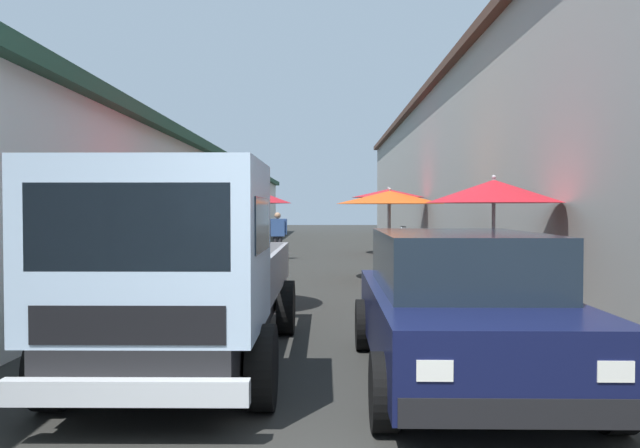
{
  "coord_description": "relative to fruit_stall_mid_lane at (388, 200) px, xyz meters",
  "views": [
    {
      "loc": [
        -2.58,
        0.13,
        1.69
      ],
      "look_at": [
        12.11,
        0.24,
        1.31
      ],
      "focal_mm": 34.15,
      "sensor_mm": 36.0,
      "label": 1
    }
  ],
  "objects": [
    {
      "name": "ground",
      "position": [
        -6.1,
        2.19,
        -1.99
      ],
      "size": [
        90.0,
        90.0,
        0.0
      ],
      "primitive_type": "plane",
      "color": "#282826"
    },
    {
      "name": "building_left_whitewash",
      "position": [
        -3.85,
        9.28,
        -0.21
      ],
      "size": [
        49.8,
        7.5,
        3.54
      ],
      "color": "silver",
      "rests_on": "ground"
    },
    {
      "name": "building_right_concrete",
      "position": [
        -3.85,
        -4.91,
        1.04
      ],
      "size": [
        49.8,
        7.5,
        6.04
      ],
      "color": "gray",
      "rests_on": "ground"
    },
    {
      "name": "fruit_stall_mid_lane",
      "position": [
        0.0,
        0.0,
        0.0
      ],
      "size": [
        2.7,
        2.7,
        2.46
      ],
      "color": "#9E9EA3",
      "rests_on": "ground"
    },
    {
      "name": "fruit_stall_far_left",
      "position": [
        -12.25,
        4.05,
        -0.3
      ],
      "size": [
        2.32,
        2.32,
        2.28
      ],
      "color": "#9E9EA3",
      "rests_on": "ground"
    },
    {
      "name": "fruit_stall_near_left",
      "position": [
        -12.58,
        -0.32,
        -0.33
      ],
      "size": [
        2.13,
        2.13,
        2.21
      ],
      "color": "#9E9EA3",
      "rests_on": "ground"
    },
    {
      "name": "fruit_stall_near_right",
      "position": [
        -8.02,
        0.75,
        -0.41
      ],
      "size": [
        2.51,
        2.51,
        2.17
      ],
      "color": "#9E9EA3",
      "rests_on": "ground"
    },
    {
      "name": "hatchback_car",
      "position": [
        -16.26,
        1.0,
        -1.25
      ],
      "size": [
        3.93,
        1.95,
        1.45
      ],
      "color": "#0F1438",
      "rests_on": "ground"
    },
    {
      "name": "delivery_truck",
      "position": [
        -16.46,
        3.71,
        -0.95
      ],
      "size": [
        4.92,
        1.97,
        2.08
      ],
      "color": "black",
      "rests_on": "ground"
    },
    {
      "name": "vendor_by_crates",
      "position": [
        -2.26,
        3.86,
        -1.1
      ],
      "size": [
        0.27,
        0.62,
        1.55
      ],
      "color": "#232328",
      "rests_on": "ground"
    },
    {
      "name": "parked_scooter",
      "position": [
        -3.88,
        -0.16,
        -1.54
      ],
      "size": [
        1.69,
        0.45,
        1.14
      ],
      "color": "black",
      "rests_on": "ground"
    }
  ]
}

